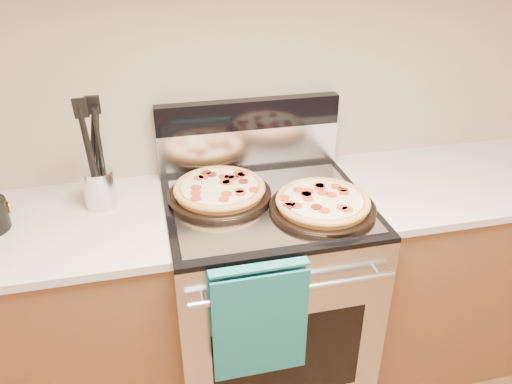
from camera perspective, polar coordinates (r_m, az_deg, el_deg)
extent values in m
plane|color=tan|center=(2.04, -1.15, 14.30)|extent=(4.00, 0.00, 4.00)
cube|color=#B7B7BC|center=(2.16, 1.11, -12.02)|extent=(0.76, 0.68, 0.90)
cube|color=black|center=(1.93, 3.70, -18.34)|extent=(0.56, 0.01, 0.40)
cube|color=black|center=(1.89, 1.24, -1.39)|extent=(0.76, 0.68, 0.02)
cube|color=silver|center=(2.11, -0.83, 5.07)|extent=(0.76, 0.06, 0.18)
cube|color=black|center=(2.06, -0.86, 8.90)|extent=(0.76, 0.06, 0.12)
cylinder|color=silver|center=(1.66, 4.48, -11.05)|extent=(0.70, 0.03, 0.03)
cube|color=gray|center=(1.86, 1.47, -1.49)|extent=(0.70, 0.55, 0.01)
cube|color=brown|center=(2.20, -22.74, -14.27)|extent=(1.00, 0.62, 0.88)
cube|color=#BAB2A7|center=(1.93, -25.25, -4.22)|extent=(1.02, 0.64, 0.03)
cube|color=brown|center=(2.51, 21.01, -7.95)|extent=(1.00, 0.62, 0.88)
cube|color=#BAB2A7|center=(2.28, 22.98, 1.32)|extent=(1.02, 0.64, 0.03)
cylinder|color=silver|center=(1.93, -17.45, 0.43)|extent=(0.16, 0.16, 0.15)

